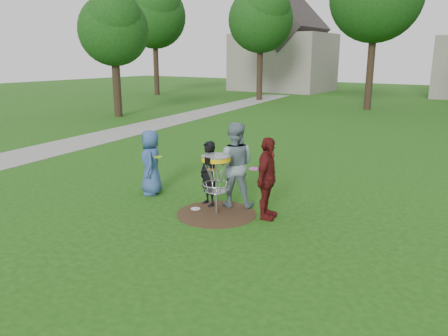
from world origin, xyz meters
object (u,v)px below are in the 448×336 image
Objects in this scene: player_maroon at (267,179)px; disc_golf_basket at (216,170)px; player_blue at (151,162)px; player_black at (209,174)px; player_grey at (234,165)px.

player_maroon is 1.30× the size of disc_golf_basket.
player_maroon reaches higher than player_blue.
player_black reaches higher than disc_golf_basket.
player_black is 0.86× the size of player_maroon.
player_blue is 0.92× the size of player_maroon.
player_blue is at bearing 79.31° from player_maroon.
player_grey is 0.70m from disc_golf_basket.
player_black is 0.64m from player_grey.
player_maroon reaches higher than disc_golf_basket.
player_blue is 3.28m from player_maroon.
player_maroon is (3.28, 0.10, 0.07)m from player_blue.
player_maroon reaches higher than player_black.
player_blue is 1.20× the size of disc_golf_basket.
player_grey is at bearing 60.98° from player_maroon.
disc_golf_basket is at bearing 42.07° from player_blue.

